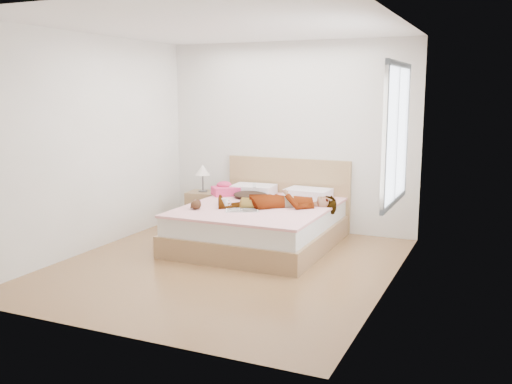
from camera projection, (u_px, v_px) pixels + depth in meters
ground at (225, 266)px, 6.37m from camera, size 4.00×4.00×0.00m
woman at (278, 198)px, 7.07m from camera, size 1.59×1.16×0.21m
hair at (251, 194)px, 7.72m from camera, size 0.49×0.59×0.08m
phone at (254, 185)px, 7.62m from camera, size 0.08×0.10×0.05m
room_shell at (396, 134)px, 5.67m from camera, size 4.00×4.00×4.00m
bed at (262, 222)px, 7.25m from camera, size 1.80×2.08×1.00m
towel at (225, 190)px, 7.86m from camera, size 0.45×0.45×0.19m
magazine at (242, 210)px, 6.85m from camera, size 0.47×0.40×0.02m
coffee_mug at (225, 203)px, 7.05m from camera, size 0.14×0.12×0.11m
plush_toy at (196, 204)px, 6.93m from camera, size 0.16×0.22×0.11m
nightstand at (203, 206)px, 8.17m from camera, size 0.45×0.41×0.90m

